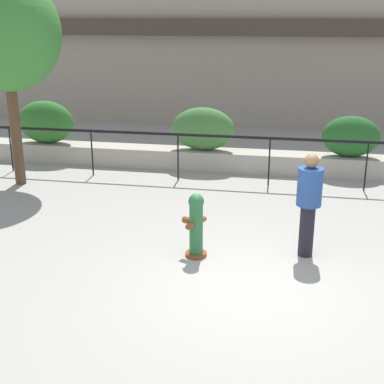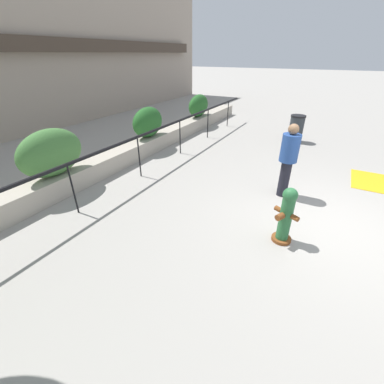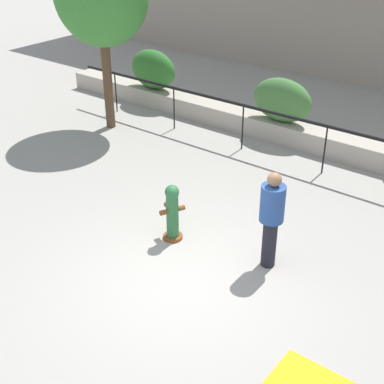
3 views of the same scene
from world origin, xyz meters
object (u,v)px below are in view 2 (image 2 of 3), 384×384
object	(u,v)px
fire_hydrant	(286,215)
trash_bin	(296,129)
hedge_bush_1	(51,153)
hedge_bush_2	(148,122)
pedestrian	(288,157)
hedge_bush_3	(199,106)

from	to	relation	value
fire_hydrant	trash_bin	size ratio (longest dim) A/B	1.07
hedge_bush_1	trash_bin	world-z (taller)	hedge_bush_1
hedge_bush_2	pedestrian	world-z (taller)	pedestrian
hedge_bush_3	fire_hydrant	world-z (taller)	hedge_bush_3
hedge_bush_2	pedestrian	bearing A→B (deg)	-102.67
fire_hydrant	trash_bin	world-z (taller)	fire_hydrant
hedge_bush_2	pedestrian	distance (m)	4.91
hedge_bush_2	pedestrian	xyz separation A→B (m)	(-1.08, -4.79, -0.01)
hedge_bush_1	fire_hydrant	distance (m)	5.23
hedge_bush_1	pedestrian	xyz separation A→B (m)	(2.52, -4.79, -0.05)
trash_bin	pedestrian	bearing A→B (deg)	-173.92
fire_hydrant	hedge_bush_3	bearing A→B (deg)	38.17
hedge_bush_2	hedge_bush_3	bearing A→B (deg)	0.00
hedge_bush_2	hedge_bush_3	xyz separation A→B (m)	(3.71, 0.00, -0.02)
hedge_bush_1	hedge_bush_2	xyz separation A→B (m)	(3.60, 0.00, -0.05)
fire_hydrant	hedge_bush_1	bearing A→B (deg)	98.27
hedge_bush_2	fire_hydrant	xyz separation A→B (m)	(-2.85, -5.16, -0.44)
trash_bin	hedge_bush_1	bearing A→B (deg)	148.97
pedestrian	hedge_bush_1	bearing A→B (deg)	117.74
hedge_bush_2	hedge_bush_3	distance (m)	3.71
hedge_bush_3	trash_bin	world-z (taller)	hedge_bush_3
pedestrian	trash_bin	xyz separation A→B (m)	(4.63, 0.49, -0.48)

